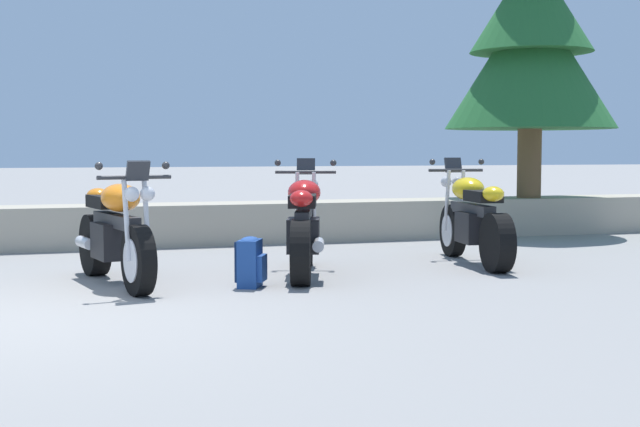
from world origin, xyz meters
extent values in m
cube|color=#A89E89|center=(0.00, 4.80, 0.28)|extent=(36.00, 0.80, 0.55)
cylinder|color=black|center=(1.19, 0.78, 0.31)|extent=(0.26, 0.64, 0.62)
cylinder|color=black|center=(0.90, 2.19, 0.31)|extent=(0.30, 0.64, 0.62)
cylinder|color=silver|center=(1.19, 0.78, 0.31)|extent=(0.23, 0.41, 0.38)
cube|color=black|center=(1.04, 1.53, 0.41)|extent=(0.41, 0.53, 0.34)
cube|color=#2D2D30|center=(1.06, 1.44, 0.61)|extent=(0.36, 1.11, 0.12)
ellipsoid|color=orange|center=(1.09, 1.29, 0.83)|extent=(0.44, 0.58, 0.26)
cube|color=black|center=(0.99, 1.76, 0.77)|extent=(0.37, 0.60, 0.12)
ellipsoid|color=orange|center=(0.93, 2.05, 0.81)|extent=(0.27, 0.32, 0.16)
cylinder|color=#2D2D30|center=(1.17, 0.86, 1.03)|extent=(0.65, 0.17, 0.04)
sphere|color=silver|center=(1.27, 0.73, 0.89)|extent=(0.13, 0.13, 0.13)
sphere|color=silver|center=(1.13, 0.71, 0.89)|extent=(0.13, 0.13, 0.13)
cube|color=#26282D|center=(1.19, 0.76, 1.09)|extent=(0.22, 0.13, 0.18)
cylinder|color=silver|center=(0.79, 1.92, 0.36)|extent=(0.18, 0.39, 0.11)
cylinder|color=silver|center=(1.27, 0.84, 0.67)|extent=(0.08, 0.17, 0.73)
cylinder|color=silver|center=(1.09, 0.80, 0.67)|extent=(0.08, 0.17, 0.73)
sphere|color=#2D2D30|center=(1.46, 0.96, 1.13)|extent=(0.07, 0.07, 0.07)
sphere|color=#2D2D30|center=(0.87, 0.84, 1.13)|extent=(0.07, 0.07, 0.07)
cylinder|color=black|center=(3.15, 2.25, 0.31)|extent=(0.33, 0.63, 0.62)
cylinder|color=black|center=(2.69, 0.89, 0.31)|extent=(0.37, 0.65, 0.62)
cylinder|color=silver|center=(3.15, 2.25, 0.31)|extent=(0.27, 0.42, 0.38)
cube|color=black|center=(2.91, 1.52, 0.41)|extent=(0.46, 0.56, 0.34)
cube|color=#2D2D30|center=(2.94, 1.62, 0.61)|extent=(0.48, 1.09, 0.12)
ellipsoid|color=red|center=(2.99, 1.76, 0.83)|extent=(0.49, 0.60, 0.26)
cube|color=black|center=(2.83, 1.30, 0.77)|extent=(0.42, 0.61, 0.12)
ellipsoid|color=red|center=(2.74, 1.02, 0.81)|extent=(0.30, 0.34, 0.16)
cylinder|color=#2D2D30|center=(3.13, 2.18, 1.03)|extent=(0.64, 0.24, 0.04)
sphere|color=silver|center=(3.10, 2.33, 0.89)|extent=(0.13, 0.13, 0.13)
sphere|color=silver|center=(3.24, 2.29, 0.89)|extent=(0.13, 0.13, 0.13)
cube|color=#26282D|center=(3.16, 2.27, 1.09)|extent=(0.22, 0.15, 0.18)
cylinder|color=silver|center=(2.92, 1.06, 0.36)|extent=(0.22, 0.40, 0.11)
cylinder|color=silver|center=(3.05, 2.24, 0.67)|extent=(0.09, 0.17, 0.73)
cylinder|color=silver|center=(3.22, 2.19, 0.67)|extent=(0.09, 0.17, 0.73)
sphere|color=#2D2D30|center=(2.83, 2.23, 1.13)|extent=(0.07, 0.07, 0.07)
sphere|color=#2D2D30|center=(3.40, 2.04, 1.13)|extent=(0.07, 0.07, 0.07)
cylinder|color=black|center=(5.07, 2.54, 0.31)|extent=(0.22, 0.63, 0.62)
cylinder|color=black|center=(4.88, 1.12, 0.31)|extent=(0.26, 0.64, 0.62)
cylinder|color=silver|center=(5.07, 2.54, 0.31)|extent=(0.21, 0.40, 0.38)
cube|color=black|center=(4.97, 1.78, 0.41)|extent=(0.38, 0.52, 0.34)
cube|color=#2D2D30|center=(4.98, 1.88, 0.61)|extent=(0.29, 1.11, 0.12)
ellipsoid|color=yellow|center=(5.00, 2.03, 0.83)|extent=(0.41, 0.56, 0.26)
cube|color=black|center=(4.94, 1.55, 0.77)|extent=(0.33, 0.59, 0.12)
ellipsoid|color=yellow|center=(4.90, 1.26, 0.81)|extent=(0.26, 0.31, 0.16)
cylinder|color=#2D2D30|center=(5.06, 2.46, 1.03)|extent=(0.66, 0.12, 0.04)
sphere|color=silver|center=(5.01, 2.61, 0.89)|extent=(0.13, 0.13, 0.13)
sphere|color=silver|center=(5.15, 2.59, 0.89)|extent=(0.13, 0.13, 0.13)
cube|color=#26282D|center=(5.07, 2.56, 1.09)|extent=(0.21, 0.12, 0.18)
cylinder|color=silver|center=(5.07, 1.33, 0.36)|extent=(0.16, 0.39, 0.11)
cylinder|color=silver|center=(4.98, 2.52, 0.67)|extent=(0.07, 0.17, 0.73)
cylinder|color=silver|center=(5.15, 2.49, 0.67)|extent=(0.07, 0.17, 0.73)
sphere|color=#2D2D30|center=(4.76, 2.46, 1.13)|extent=(0.07, 0.07, 0.07)
sphere|color=#2D2D30|center=(5.35, 2.38, 1.13)|extent=(0.07, 0.07, 0.07)
cube|color=navy|center=(2.22, 0.95, 0.22)|extent=(0.29, 0.35, 0.44)
cube|color=navy|center=(2.33, 0.90, 0.18)|extent=(0.15, 0.24, 0.24)
ellipsoid|color=navy|center=(2.22, 0.95, 0.43)|extent=(0.28, 0.33, 0.08)
cube|color=#10244B|center=(2.16, 1.07, 0.24)|extent=(0.05, 0.06, 0.37)
cube|color=#10244B|center=(2.09, 0.92, 0.24)|extent=(0.05, 0.06, 0.37)
cylinder|color=brown|center=(7.40, 4.72, 1.24)|extent=(0.36, 0.36, 1.38)
cone|color=#23602D|center=(7.40, 4.72, 2.62)|extent=(2.54, 2.54, 2.06)
cone|color=#23602D|center=(7.40, 4.72, 3.46)|extent=(1.83, 1.83, 1.48)
camera|label=1|loc=(0.42, -6.92, 1.26)|focal=49.20mm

